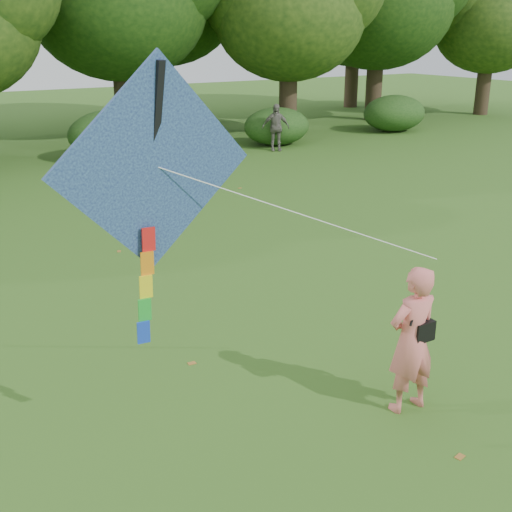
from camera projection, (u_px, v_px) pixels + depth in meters
ground at (368, 397)px, 8.60m from camera, size 100.00×100.00×0.00m
man_kite_flyer at (412, 340)px, 8.02m from camera, size 0.74×0.50×1.96m
bystander_right at (276, 127)px, 25.88m from camera, size 1.19×0.91×1.88m
crossbody_bag at (421, 329)px, 8.01m from camera, size 0.43×0.20×0.74m
flying_kite at (155, 171)px, 6.46m from camera, size 4.37×1.17×3.07m
tree_line at (32, 5)px, 25.93m from camera, size 54.70×15.30×9.48m
shrub_band at (14, 147)px, 22.09m from camera, size 39.15×3.22×1.88m
fallen_leaves at (208, 298)px, 11.76m from camera, size 11.53×13.35×0.01m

